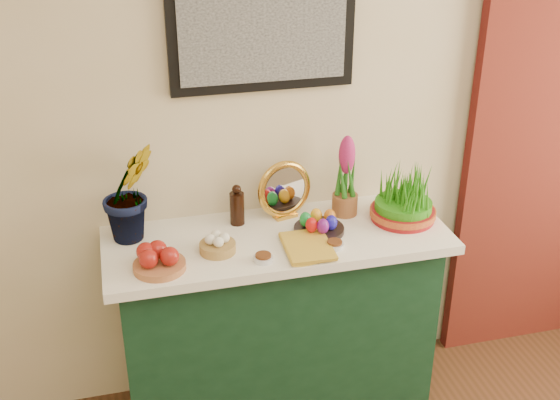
{
  "coord_description": "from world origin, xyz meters",
  "views": [
    {
      "loc": [
        -0.74,
        -0.41,
        2.29
      ],
      "look_at": [
        -0.13,
        1.95,
        1.07
      ],
      "focal_mm": 45.0,
      "sensor_mm": 36.0,
      "label": 1
    }
  ],
  "objects_px": {
    "mirror": "(284,190)",
    "wheatgrass_sabzeh": "(404,198)",
    "hyacinth_green": "(128,177)",
    "book": "(285,249)",
    "sideboard": "(277,327)"
  },
  "relations": [
    {
      "from": "sideboard",
      "to": "hyacinth_green",
      "type": "height_order",
      "value": "hyacinth_green"
    },
    {
      "from": "wheatgrass_sabzeh",
      "to": "mirror",
      "type": "bearing_deg",
      "value": 162.06
    },
    {
      "from": "hyacinth_green",
      "to": "wheatgrass_sabzeh",
      "type": "height_order",
      "value": "hyacinth_green"
    },
    {
      "from": "mirror",
      "to": "wheatgrass_sabzeh",
      "type": "xyz_separation_m",
      "value": [
        0.48,
        -0.15,
        -0.02
      ]
    },
    {
      "from": "hyacinth_green",
      "to": "book",
      "type": "xyz_separation_m",
      "value": [
        0.56,
        -0.27,
        -0.25
      ]
    },
    {
      "from": "sideboard",
      "to": "book",
      "type": "xyz_separation_m",
      "value": [
        -0.01,
        -0.15,
        0.48
      ]
    },
    {
      "from": "hyacinth_green",
      "to": "mirror",
      "type": "relative_size",
      "value": 2.1
    },
    {
      "from": "mirror",
      "to": "book",
      "type": "distance_m",
      "value": 0.32
    },
    {
      "from": "mirror",
      "to": "wheatgrass_sabzeh",
      "type": "relative_size",
      "value": 0.92
    },
    {
      "from": "sideboard",
      "to": "mirror",
      "type": "height_order",
      "value": "mirror"
    },
    {
      "from": "book",
      "to": "wheatgrass_sabzeh",
      "type": "bearing_deg",
      "value": 16.64
    },
    {
      "from": "book",
      "to": "wheatgrass_sabzeh",
      "type": "xyz_separation_m",
      "value": [
        0.55,
        0.14,
        0.08
      ]
    },
    {
      "from": "hyacinth_green",
      "to": "wheatgrass_sabzeh",
      "type": "distance_m",
      "value": 1.13
    },
    {
      "from": "book",
      "to": "wheatgrass_sabzeh",
      "type": "distance_m",
      "value": 0.58
    },
    {
      "from": "wheatgrass_sabzeh",
      "to": "book",
      "type": "bearing_deg",
      "value": -165.44
    }
  ]
}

